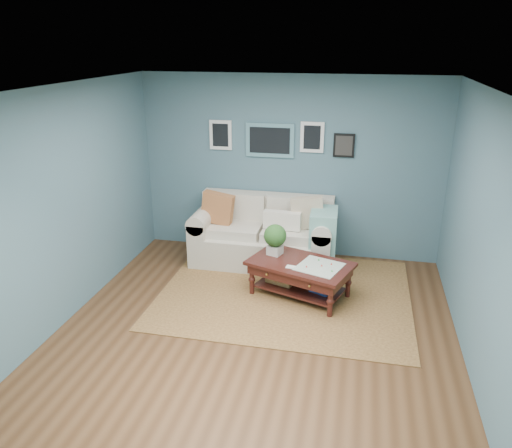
# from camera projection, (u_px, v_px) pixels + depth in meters

# --- Properties ---
(room_shell) EXTENTS (5.00, 5.02, 2.70)m
(room_shell) POSITION_uv_depth(u_px,v_px,m) (254.00, 222.00, 5.20)
(room_shell) COLOR brown
(room_shell) RESTS_ON ground
(area_rug) EXTENTS (3.22, 2.57, 0.01)m
(area_rug) POSITION_uv_depth(u_px,v_px,m) (285.00, 293.00, 6.58)
(area_rug) COLOR brown
(area_rug) RESTS_ON ground
(loveseat) EXTENTS (2.10, 0.96, 1.08)m
(loveseat) POSITION_uv_depth(u_px,v_px,m) (270.00, 234.00, 7.36)
(loveseat) COLOR beige
(loveseat) RESTS_ON ground
(coffee_table) EXTENTS (1.45, 1.12, 0.89)m
(coffee_table) POSITION_uv_depth(u_px,v_px,m) (296.00, 267.00, 6.43)
(coffee_table) COLOR black
(coffee_table) RESTS_ON ground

